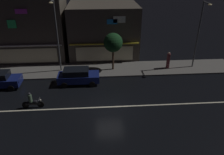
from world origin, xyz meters
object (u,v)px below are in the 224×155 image
object	(u,v)px
motorcycle_opposite_lane	(32,101)
traffic_cone	(96,81)
parked_car_near_kerb	(78,76)
streetlamp_west	(56,32)
pedestrian_on_sidewalk	(168,61)
streetlamp_mid	(199,31)

from	to	relation	value
motorcycle_opposite_lane	traffic_cone	distance (m)	6.91
motorcycle_opposite_lane	parked_car_near_kerb	bearing A→B (deg)	52.92
streetlamp_west	pedestrian_on_sidewalk	xyz separation A→B (m)	(12.65, -0.07, -3.73)
streetlamp_west	motorcycle_opposite_lane	xyz separation A→B (m)	(-1.54, -7.06, -4.16)
pedestrian_on_sidewalk	parked_car_near_kerb	bearing A→B (deg)	-57.83
streetlamp_west	parked_car_near_kerb	xyz separation A→B (m)	(2.20, -2.90, -3.93)
streetlamp_mid	traffic_cone	size ratio (longest dim) A/B	13.92
streetlamp_west	streetlamp_mid	bearing A→B (deg)	-0.31
streetlamp_west	pedestrian_on_sidewalk	world-z (taller)	streetlamp_west
pedestrian_on_sidewalk	motorcycle_opposite_lane	bearing A→B (deg)	-46.73
streetlamp_mid	motorcycle_opposite_lane	xyz separation A→B (m)	(-17.33, -6.98, -3.98)
pedestrian_on_sidewalk	traffic_cone	size ratio (longest dim) A/B	3.63
parked_car_near_kerb	motorcycle_opposite_lane	xyz separation A→B (m)	(-3.75, -4.17, -0.24)
streetlamp_mid	parked_car_near_kerb	bearing A→B (deg)	-168.30
pedestrian_on_sidewalk	motorcycle_opposite_lane	xyz separation A→B (m)	(-14.19, -6.99, -0.43)
pedestrian_on_sidewalk	motorcycle_opposite_lane	distance (m)	15.82
streetlamp_west	traffic_cone	world-z (taller)	streetlamp_west
streetlamp_west	streetlamp_mid	size ratio (longest dim) A/B	1.04
traffic_cone	streetlamp_west	bearing A→B (deg)	143.48
traffic_cone	pedestrian_on_sidewalk	bearing A→B (deg)	18.60
parked_car_near_kerb	streetlamp_west	bearing A→B (deg)	127.26
streetlamp_west	streetlamp_mid	world-z (taller)	streetlamp_west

